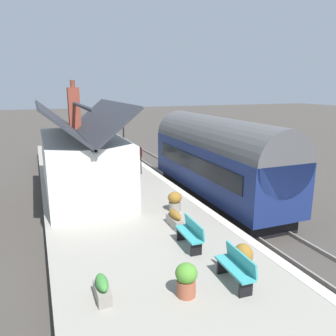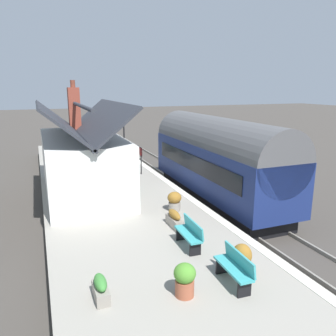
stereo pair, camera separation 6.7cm
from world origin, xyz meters
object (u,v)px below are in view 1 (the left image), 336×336
bench_mid_platform (236,267)px  planter_edge_near (243,258)px  station_building (83,162)px  planter_corner_building (186,279)px  bench_by_lamp (191,233)px  planter_bench_right (175,201)px  train (217,159)px  planter_edge_far (175,219)px  station_sign_board (139,153)px  bench_near_building (108,157)px  planter_bench_left (120,149)px  bench_platform_end (102,150)px  lamp_post_platform (123,121)px  planter_by_door (102,289)px

bench_mid_platform → planter_edge_near: 0.62m
station_building → planter_corner_building: size_ratio=9.31×
bench_mid_platform → planter_edge_near: (0.40, -0.47, -0.07)m
bench_by_lamp → planter_bench_right: bearing=-13.8°
station_building → planter_edge_near: (-8.84, -3.02, -1.09)m
train → planter_edge_near: train is taller
planter_edge_far → station_sign_board: bearing=-7.6°
bench_by_lamp → station_sign_board: (9.59, -1.23, 0.71)m
bench_near_building → planter_bench_left: size_ratio=2.04×
bench_mid_platform → bench_near_building: size_ratio=1.00×
bench_platform_end → lamp_post_platform: lamp_post_platform is taller
station_building → bench_platform_end: (8.06, -2.40, -1.03)m
train → planter_edge_near: (-7.47, 3.43, -0.98)m
bench_mid_platform → planter_bench_left: bench_mid_platform is taller
station_building → planter_edge_far: 5.98m
bench_platform_end → planter_edge_near: bearing=-177.9°
station_building → planter_bench_right: (-3.83, -3.11, -1.08)m
planter_edge_far → bench_mid_platform: bearing=-179.3°
bench_near_building → planter_corner_building: bearing=175.6°
bench_mid_platform → planter_by_door: size_ratio=1.78×
bench_mid_platform → planter_by_door: bench_mid_platform is taller
bench_by_lamp → planter_bench_right: size_ratio=1.78×
planter_edge_far → planter_by_door: planter_edge_far is taller
planter_edge_near → planter_by_door: bearing=86.8°
train → planter_bench_left: bearing=14.0°
planter_corner_building → station_sign_board: bearing=-11.5°
bench_platform_end → planter_by_door: 16.98m
planter_edge_far → bench_near_building: bearing=1.2°
planter_by_door → bench_by_lamp: bearing=-62.0°
planter_edge_near → planter_corner_building: bearing=102.0°
bench_platform_end → bench_near_building: same height
bench_platform_end → station_sign_board: size_ratio=0.90×
planter_bench_right → bench_near_building: bearing=5.1°
bench_platform_end → bench_near_building: size_ratio=1.00×
bench_mid_platform → planter_edge_far: bench_mid_platform is taller
planter_bench_left → bench_mid_platform: bearing=175.7°
bench_mid_platform → bench_by_lamp: same height
station_building → bench_mid_platform: size_ratio=5.58×
bench_platform_end → planter_corner_building: bench_platform_end is taller
lamp_post_platform → station_sign_board: (-3.76, 0.04, -1.49)m
bench_platform_end → planter_bench_left: bearing=-63.2°
station_building → lamp_post_platform: bearing=-29.4°
lamp_post_platform → planter_bench_right: bearing=177.3°
train → station_building: station_building is taller
bench_platform_end → lamp_post_platform: 3.02m
planter_corner_building → lamp_post_platform: bearing=-8.9°
train → planter_bench_right: train is taller
bench_platform_end → bench_near_building: 2.61m
planter_edge_near → planter_bench_left: (17.65, -0.89, -0.09)m
train → planter_by_door: bearing=135.2°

